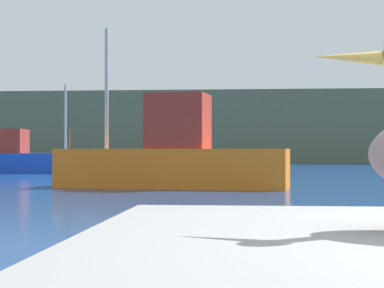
% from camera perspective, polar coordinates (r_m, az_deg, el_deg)
% --- Properties ---
extents(hillside_backdrop, '(140.00, 10.57, 6.48)m').
position_cam_1_polar(hillside_backdrop, '(64.65, 6.53, 1.33)').
color(hillside_backdrop, '#5B664C').
rests_on(hillside_backdrop, ground).
extents(fishing_boat_orange, '(7.36, 2.79, 5.06)m').
position_cam_1_polar(fishing_boat_orange, '(21.20, -1.58, -1.14)').
color(fishing_boat_orange, orange).
rests_on(fishing_boat_orange, ground).
extents(fishing_boat_blue, '(7.70, 2.15, 4.52)m').
position_cam_1_polar(fishing_boat_blue, '(36.10, -14.49, -1.11)').
color(fishing_boat_blue, blue).
rests_on(fishing_boat_blue, ground).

